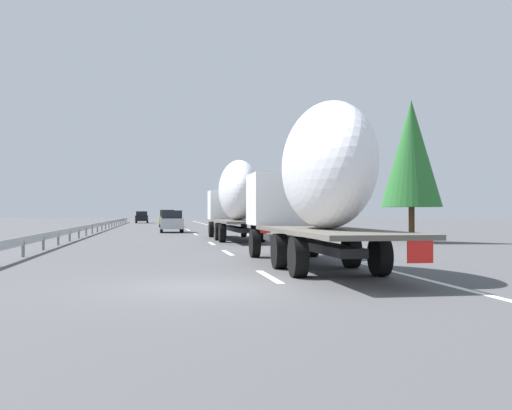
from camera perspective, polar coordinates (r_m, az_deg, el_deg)
ground_plane at (r=53.61m, az=-8.06°, el=-2.45°), size 260.00×260.00×0.00m
lane_stripe_0 at (r=15.93m, az=1.21°, el=-6.68°), size 3.20×0.20×0.01m
lane_stripe_1 at (r=25.18m, az=-2.66°, el=-4.47°), size 3.20×0.20×0.01m
lane_stripe_2 at (r=32.69m, az=-4.17°, el=-3.59°), size 3.20×0.20×0.01m
lane_stripe_3 at (r=46.31m, az=-5.65°, el=-2.73°), size 3.20×0.20×0.01m
lane_stripe_4 at (r=59.51m, az=-6.44°, el=-2.27°), size 3.20×0.20×0.01m
lane_stripe_5 at (r=57.12m, az=-6.32°, el=-2.34°), size 3.20×0.20×0.01m
lane_stripe_6 at (r=77.05m, az=-7.06°, el=-1.91°), size 3.20×0.20×0.01m
edge_line_right at (r=58.97m, az=-2.80°, el=-2.29°), size 110.00×0.20×0.01m
truck_lead at (r=36.61m, az=-1.87°, el=0.81°), size 13.00×2.55×4.70m
truck_trailing at (r=18.33m, az=5.55°, el=2.24°), size 12.88×2.55×4.73m
car_blue_sedan at (r=87.32m, az=-8.32°, el=-1.15°), size 4.26×1.73×1.84m
car_yellow_coupe at (r=70.07m, az=-8.31°, el=-1.24°), size 4.45×1.76×1.93m
car_black_suv at (r=95.47m, az=-10.60°, el=-1.11°), size 4.50×1.91×1.80m
car_silver_hatch at (r=50.84m, az=-7.89°, el=-1.51°), size 4.17×1.87×1.81m
road_sign at (r=62.41m, az=-2.05°, el=-0.04°), size 0.10×0.90×3.43m
tree_0 at (r=83.92m, az=-1.95°, el=0.95°), size 3.29×3.29×6.46m
tree_1 at (r=35.05m, az=14.29°, el=4.68°), size 3.36×3.36×7.92m
tree_2 at (r=63.63m, az=3.47°, el=1.37°), size 3.97×3.97×6.38m
guardrail_median at (r=56.80m, az=-14.18°, el=-1.75°), size 94.00×0.10×0.76m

